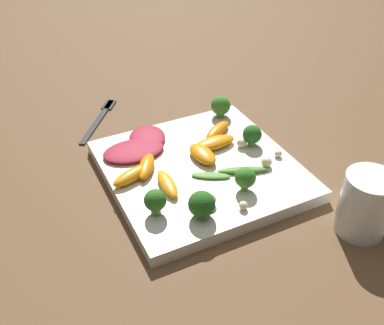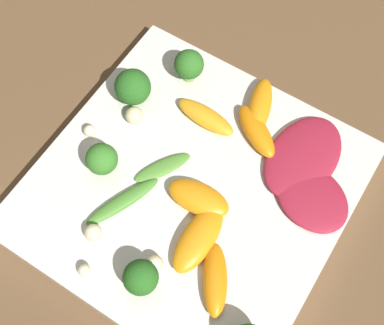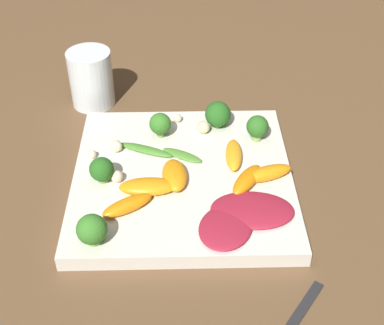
{
  "view_description": "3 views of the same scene",
  "coord_description": "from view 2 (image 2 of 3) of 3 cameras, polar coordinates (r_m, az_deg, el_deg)",
  "views": [
    {
      "loc": [
        -0.52,
        0.27,
        0.46
      ],
      "look_at": [
        -0.0,
        0.02,
        0.03
      ],
      "focal_mm": 42.0,
      "sensor_mm": 36.0,
      "label": 1
    },
    {
      "loc": [
        0.11,
        -0.18,
        0.51
      ],
      "look_at": [
        -0.01,
        0.02,
        0.04
      ],
      "focal_mm": 50.0,
      "sensor_mm": 36.0,
      "label": 2
    },
    {
      "loc": [
        0.55,
        -0.0,
        0.49
      ],
      "look_at": [
        0.01,
        0.01,
        0.05
      ],
      "focal_mm": 50.0,
      "sensor_mm": 36.0,
      "label": 3
    }
  ],
  "objects": [
    {
      "name": "broccoli_floret_2",
      "position": [
        0.57,
        -6.33,
        8.0
      ],
      "size": [
        0.04,
        0.04,
        0.04
      ],
      "color": "#84AD5B",
      "rests_on": "plate"
    },
    {
      "name": "macadamia_nut_0",
      "position": [
        0.51,
        -11.42,
        -11.21
      ],
      "size": [
        0.01,
        0.01,
        0.01
      ],
      "color": "beige",
      "rests_on": "plate"
    },
    {
      "name": "orange_segment_3",
      "position": [
        0.49,
        2.48,
        -12.37
      ],
      "size": [
        0.05,
        0.07,
        0.02
      ],
      "color": "orange",
      "rests_on": "plate"
    },
    {
      "name": "macadamia_nut_2",
      "position": [
        0.51,
        -10.48,
        -7.37
      ],
      "size": [
        0.02,
        0.02,
        0.02
      ],
      "color": "beige",
      "rests_on": "plate"
    },
    {
      "name": "arugula_sprig_1",
      "position": [
        0.53,
        -7.4,
        -4.13
      ],
      "size": [
        0.05,
        0.08,
        0.01
      ],
      "color": "#47842D",
      "rests_on": "plate"
    },
    {
      "name": "radicchio_leaf_0",
      "position": [
        0.53,
        12.68,
        -3.69
      ],
      "size": [
        0.1,
        0.09,
        0.01
      ],
      "color": "maroon",
      "rests_on": "plate"
    },
    {
      "name": "plate",
      "position": [
        0.54,
        -0.04,
        -2.94
      ],
      "size": [
        0.3,
        0.3,
        0.02
      ],
      "color": "silver",
      "rests_on": "ground_plane"
    },
    {
      "name": "orange_segment_5",
      "position": [
        0.52,
        0.69,
        -3.82
      ],
      "size": [
        0.07,
        0.04,
        0.02
      ],
      "color": "orange",
      "rests_on": "plate"
    },
    {
      "name": "macadamia_nut_4",
      "position": [
        0.5,
        -4.02,
        -10.71
      ],
      "size": [
        0.02,
        0.02,
        0.02
      ],
      "color": "beige",
      "rests_on": "plate"
    },
    {
      "name": "macadamia_nut_1",
      "position": [
        0.56,
        -10.85,
        3.35
      ],
      "size": [
        0.01,
        0.01,
        0.01
      ],
      "color": "beige",
      "rests_on": "plate"
    },
    {
      "name": "radicchio_leaf_1",
      "position": [
        0.55,
        11.77,
        0.63
      ],
      "size": [
        0.07,
        0.11,
        0.01
      ],
      "color": "maroon",
      "rests_on": "plate"
    },
    {
      "name": "orange_segment_1",
      "position": [
        0.5,
        0.67,
        -8.09
      ],
      "size": [
        0.03,
        0.08,
        0.02
      ],
      "color": "orange",
      "rests_on": "plate"
    },
    {
      "name": "broccoli_floret_3",
      "position": [
        0.58,
        -0.32,
        10.35
      ],
      "size": [
        0.03,
        0.03,
        0.04
      ],
      "color": "#84AD5B",
      "rests_on": "plate"
    },
    {
      "name": "ground_plane",
      "position": [
        0.55,
        -0.04,
        -3.38
      ],
      "size": [
        2.4,
        2.4,
        0.0
      ],
      "primitive_type": "plane",
      "color": "brown"
    },
    {
      "name": "orange_segment_2",
      "position": [
        0.56,
        1.46,
        4.89
      ],
      "size": [
        0.07,
        0.03,
        0.01
      ],
      "color": "orange",
      "rests_on": "plate"
    },
    {
      "name": "macadamia_nut_3",
      "position": [
        0.56,
        -6.18,
        5.03
      ],
      "size": [
        0.02,
        0.02,
        0.02
      ],
      "color": "beige",
      "rests_on": "plate"
    },
    {
      "name": "broccoli_floret_0",
      "position": [
        0.48,
        -5.49,
        -12.13
      ],
      "size": [
        0.03,
        0.03,
        0.04
      ],
      "color": "#7A9E51",
      "rests_on": "plate"
    },
    {
      "name": "orange_segment_0",
      "position": [
        0.55,
        6.88,
        3.33
      ],
      "size": [
        0.07,
        0.06,
        0.02
      ],
      "color": "orange",
      "rests_on": "plate"
    },
    {
      "name": "broccoli_floret_1",
      "position": [
        0.53,
        -9.59,
        0.33
      ],
      "size": [
        0.03,
        0.03,
        0.04
      ],
      "color": "#7A9E51",
      "rests_on": "plate"
    },
    {
      "name": "arugula_sprig_0",
      "position": [
        0.54,
        -3.41,
        -0.88
      ],
      "size": [
        0.05,
        0.06,
        0.01
      ],
      "color": "#518E33",
      "rests_on": "plate"
    },
    {
      "name": "orange_segment_4",
      "position": [
        0.57,
        7.23,
        5.96
      ],
      "size": [
        0.05,
        0.08,
        0.02
      ],
      "color": "orange",
      "rests_on": "plate"
    }
  ]
}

